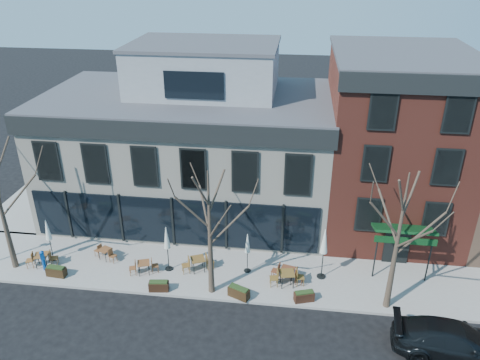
# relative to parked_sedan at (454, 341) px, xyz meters

# --- Properties ---
(ground) EXTENTS (120.00, 120.00, 0.00)m
(ground) POSITION_rel_parked_sedan_xyz_m (-14.47, 6.64, -0.78)
(ground) COLOR black
(ground) RESTS_ON ground
(sidewalk_front) EXTENTS (33.50, 4.70, 0.15)m
(sidewalk_front) POSITION_rel_parked_sedan_xyz_m (-11.22, 4.49, -0.71)
(sidewalk_front) COLOR gray
(sidewalk_front) RESTS_ON ground
(sidewalk_side) EXTENTS (4.50, 12.00, 0.15)m
(sidewalk_side) POSITION_rel_parked_sedan_xyz_m (-25.72, 12.64, -0.71)
(sidewalk_side) COLOR gray
(sidewalk_side) RESTS_ON ground
(corner_building) EXTENTS (18.39, 10.39, 11.10)m
(corner_building) POSITION_rel_parked_sedan_xyz_m (-14.40, 11.71, 3.94)
(corner_building) COLOR silver
(corner_building) RESTS_ON ground
(red_brick_building) EXTENTS (8.20, 11.78, 11.18)m
(red_brick_building) POSITION_rel_parked_sedan_xyz_m (-1.47, 11.62, 4.85)
(red_brick_building) COLOR maroon
(red_brick_building) RESTS_ON ground
(tree_corner) EXTENTS (3.93, 3.98, 7.92)m
(tree_corner) POSITION_rel_parked_sedan_xyz_m (-22.96, 3.44, 3.47)
(tree_corner) COLOR #382B21
(tree_corner) RESTS_ON sidewalk_front
(tree_mid) EXTENTS (3.50, 3.55, 7.04)m
(tree_mid) POSITION_rel_parked_sedan_xyz_m (-11.46, 2.74, 3.01)
(tree_mid) COLOR #382B21
(tree_mid) RESTS_ON sidewalk_front
(tree_right) EXTENTS (3.72, 3.77, 7.48)m
(tree_right) POSITION_rel_parked_sedan_xyz_m (-2.46, 2.74, 3.24)
(tree_right) COLOR #382B21
(tree_right) RESTS_ON sidewalk_front
(parked_sedan) EXTENTS (5.57, 2.71, 1.56)m
(parked_sedan) POSITION_rel_parked_sedan_xyz_m (0.00, 0.00, 0.00)
(parked_sedan) COLOR black
(parked_sedan) RESTS_ON ground
(call_box) EXTENTS (0.27, 0.26, 1.29)m
(call_box) POSITION_rel_parked_sedan_xyz_m (-21.15, 3.37, 0.05)
(call_box) COLOR #0B4195
(call_box) RESTS_ON sidewalk_front
(cafe_set_0) EXTENTS (1.81, 0.94, 0.93)m
(cafe_set_0) POSITION_rel_parked_sedan_xyz_m (-21.43, 3.69, -0.15)
(cafe_set_0) COLOR brown
(cafe_set_0) RESTS_ON sidewalk_front
(cafe_set_1) EXTENTS (1.59, 0.96, 0.82)m
(cafe_set_1) POSITION_rel_parked_sedan_xyz_m (-18.12, 4.79, -0.21)
(cafe_set_1) COLOR brown
(cafe_set_1) RESTS_ON sidewalk_front
(cafe_set_2) EXTENTS (1.68, 0.90, 0.87)m
(cafe_set_2) POSITION_rel_parked_sedan_xyz_m (-15.48, 3.77, -0.19)
(cafe_set_2) COLOR brown
(cafe_set_2) RESTS_ON sidewalk_front
(cafe_set_3) EXTENTS (1.88, 1.18, 0.98)m
(cafe_set_3) POSITION_rel_parked_sedan_xyz_m (-12.55, 4.40, -0.13)
(cafe_set_3) COLOR brown
(cafe_set_3) RESTS_ON sidewalk_front
(cafe_set_4) EXTENTS (1.95, 0.89, 1.00)m
(cafe_set_4) POSITION_rel_parked_sedan_xyz_m (-7.55, 3.74, -0.12)
(cafe_set_4) COLOR brown
(cafe_set_4) RESTS_ON sidewalk_front
(cafe_set_5) EXTENTS (1.87, 0.91, 0.96)m
(cafe_set_5) POSITION_rel_parked_sedan_xyz_m (-7.55, 4.11, -0.14)
(cafe_set_5) COLOR brown
(cafe_set_5) RESTS_ON sidewalk_front
(umbrella_0) EXTENTS (0.43, 0.43, 2.67)m
(umbrella_0) POSITION_rel_parked_sedan_xyz_m (-21.15, 4.35, 1.25)
(umbrella_0) COLOR black
(umbrella_0) RESTS_ON sidewalk_front
(umbrella_2) EXTENTS (0.44, 0.44, 2.78)m
(umbrella_2) POSITION_rel_parked_sedan_xyz_m (-14.21, 4.28, 1.33)
(umbrella_2) COLOR black
(umbrella_2) RESTS_ON sidewalk_front
(umbrella_3) EXTENTS (0.39, 0.39, 2.46)m
(umbrella_3) POSITION_rel_parked_sedan_xyz_m (-9.79, 4.68, 1.11)
(umbrella_3) COLOR black
(umbrella_3) RESTS_ON sidewalk_front
(umbrella_4) EXTENTS (0.49, 0.49, 3.09)m
(umbrella_4) POSITION_rel_parked_sedan_xyz_m (-5.69, 4.68, 1.55)
(umbrella_4) COLOR black
(umbrella_4) RESTS_ON sidewalk_front
(planter_0) EXTENTS (1.10, 0.51, 0.60)m
(planter_0) POSITION_rel_parked_sedan_xyz_m (-20.22, 2.93, -0.33)
(planter_0) COLOR black
(planter_0) RESTS_ON sidewalk_front
(planter_1) EXTENTS (1.08, 0.54, 0.58)m
(planter_1) POSITION_rel_parked_sedan_xyz_m (-14.25, 2.44, -0.34)
(planter_1) COLOR black
(planter_1) RESTS_ON sidewalk_front
(planter_2) EXTENTS (1.21, 0.87, 0.63)m
(planter_2) POSITION_rel_parked_sedan_xyz_m (-9.98, 2.44, -0.32)
(planter_2) COLOR #301F10
(planter_2) RESTS_ON sidewalk_front
(planter_3) EXTENTS (1.10, 0.71, 0.58)m
(planter_3) POSITION_rel_parked_sedan_xyz_m (-6.63, 2.59, -0.35)
(planter_3) COLOR #321A10
(planter_3) RESTS_ON sidewalk_front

